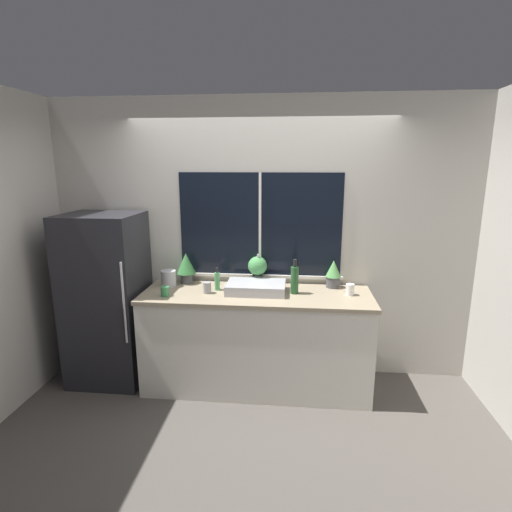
% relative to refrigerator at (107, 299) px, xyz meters
% --- Properties ---
extents(ground_plane, '(14.00, 14.00, 0.00)m').
position_rel_refrigerator_xyz_m(ground_plane, '(1.44, -0.34, -0.82)').
color(ground_plane, '#4C4742').
extents(wall_back, '(8.00, 0.09, 2.70)m').
position_rel_refrigerator_xyz_m(wall_back, '(1.44, 0.38, 0.53)').
color(wall_back, '#BCB7AD').
rests_on(wall_back, ground_plane).
extents(wall_left, '(0.06, 7.00, 2.70)m').
position_rel_refrigerator_xyz_m(wall_left, '(-0.63, 1.16, 0.53)').
color(wall_left, '#BCB7AD').
rests_on(wall_left, ground_plane).
extents(wall_right, '(0.06, 7.00, 2.70)m').
position_rel_refrigerator_xyz_m(wall_right, '(3.51, 1.16, 0.53)').
color(wall_right, '#BCB7AD').
rests_on(wall_right, ground_plane).
extents(counter, '(2.10, 0.67, 0.93)m').
position_rel_refrigerator_xyz_m(counter, '(1.44, -0.02, -0.35)').
color(counter, silver).
rests_on(counter, ground_plane).
extents(refrigerator, '(0.69, 0.64, 1.64)m').
position_rel_refrigerator_xyz_m(refrigerator, '(0.00, 0.00, 0.00)').
color(refrigerator, '#232328').
rests_on(refrigerator, ground_plane).
extents(sink, '(0.54, 0.40, 0.31)m').
position_rel_refrigerator_xyz_m(sink, '(1.44, 0.02, 0.16)').
color(sink, '#ADADB2').
rests_on(sink, counter).
extents(potted_plant_left, '(0.18, 0.18, 0.30)m').
position_rel_refrigerator_xyz_m(potted_plant_left, '(0.72, 0.24, 0.29)').
color(potted_plant_left, '#4C4C51').
rests_on(potted_plant_left, counter).
extents(potted_plant_center, '(0.18, 0.18, 0.28)m').
position_rel_refrigerator_xyz_m(potted_plant_center, '(1.43, 0.24, 0.28)').
color(potted_plant_center, '#4C4C51').
rests_on(potted_plant_center, counter).
extents(potted_plant_right, '(0.14, 0.14, 0.26)m').
position_rel_refrigerator_xyz_m(potted_plant_right, '(2.15, 0.24, 0.25)').
color(potted_plant_right, '#4C4C51').
rests_on(potted_plant_right, counter).
extents(soap_bottle, '(0.05, 0.05, 0.22)m').
position_rel_refrigerator_xyz_m(soap_bottle, '(1.07, 0.05, 0.20)').
color(soap_bottle, '#519E5B').
rests_on(soap_bottle, counter).
extents(bottle_tall, '(0.07, 0.07, 0.32)m').
position_rel_refrigerator_xyz_m(bottle_tall, '(1.79, 0.02, 0.24)').
color(bottle_tall, '#235128').
rests_on(bottle_tall, counter).
extents(mug_white, '(0.07, 0.07, 0.10)m').
position_rel_refrigerator_xyz_m(mug_white, '(2.29, 0.02, 0.16)').
color(mug_white, white).
rests_on(mug_white, counter).
extents(mug_green, '(0.07, 0.07, 0.09)m').
position_rel_refrigerator_xyz_m(mug_green, '(0.64, -0.18, 0.15)').
color(mug_green, '#38844C').
rests_on(mug_green, counter).
extents(mug_grey, '(0.07, 0.07, 0.10)m').
position_rel_refrigerator_xyz_m(mug_grey, '(0.99, -0.06, 0.16)').
color(mug_grey, gray).
rests_on(mug_grey, counter).
extents(kettle, '(0.14, 0.14, 0.17)m').
position_rel_refrigerator_xyz_m(kettle, '(0.58, 0.12, 0.19)').
color(kettle, '#B2B2B7').
rests_on(kettle, counter).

